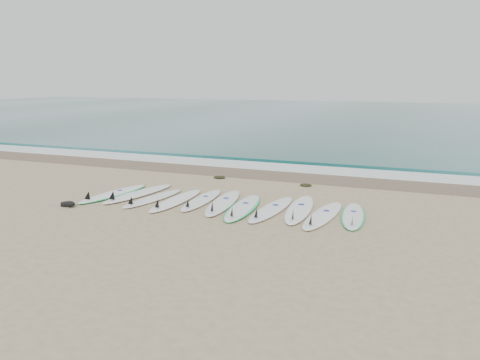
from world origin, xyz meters
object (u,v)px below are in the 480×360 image
(surfboard_0, at_px, (113,194))
(surfboard_10, at_px, (353,216))
(leash_coil, at_px, (68,204))
(surfboard_5, at_px, (223,203))

(surfboard_0, relative_size, surfboard_10, 1.09)
(surfboard_10, bearing_deg, leash_coil, -173.34)
(surfboard_5, height_order, leash_coil, surfboard_5)
(surfboard_5, relative_size, leash_coil, 6.00)
(surfboard_0, height_order, surfboard_10, surfboard_0)
(surfboard_0, bearing_deg, leash_coil, -97.21)
(surfboard_10, relative_size, leash_coil, 5.13)
(surfboard_0, xyz_separation_m, leash_coil, (-0.36, -1.35, 0.00))
(surfboard_0, relative_size, surfboard_5, 0.94)
(surfboard_0, height_order, leash_coil, surfboard_0)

